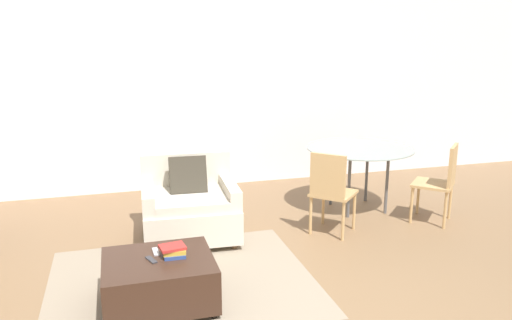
{
  "coord_description": "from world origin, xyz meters",
  "views": [
    {
      "loc": [
        -1.16,
        -3.05,
        2.04
      ],
      "look_at": [
        0.29,
        2.01,
        0.75
      ],
      "focal_mm": 35.0,
      "sensor_mm": 36.0,
      "label": 1
    }
  ],
  "objects_px": {
    "ottoman": "(159,280)",
    "tv_remote_primary": "(156,252)",
    "armchair": "(190,207)",
    "book_stack": "(174,251)",
    "dining_chair_near_left": "(331,188)",
    "dining_chair_near_right": "(442,178)",
    "tv_remote_secondary": "(151,260)",
    "dining_table": "(360,154)"
  },
  "relations": [
    {
      "from": "armchair",
      "to": "dining_table",
      "type": "bearing_deg",
      "value": 9.07
    },
    {
      "from": "tv_remote_primary",
      "to": "dining_table",
      "type": "distance_m",
      "value": 2.98
    },
    {
      "from": "book_stack",
      "to": "dining_chair_near_right",
      "type": "xyz_separation_m",
      "value": [
        3.09,
        0.94,
        0.09
      ]
    },
    {
      "from": "dining_chair_near_right",
      "to": "tv_remote_secondary",
      "type": "bearing_deg",
      "value": -163.49
    },
    {
      "from": "tv_remote_primary",
      "to": "dining_chair_near_right",
      "type": "height_order",
      "value": "dining_chair_near_right"
    },
    {
      "from": "tv_remote_primary",
      "to": "armchair",
      "type": "bearing_deg",
      "value": 69.08
    },
    {
      "from": "dining_table",
      "to": "dining_chair_near_right",
      "type": "bearing_deg",
      "value": -45.0
    },
    {
      "from": "ottoman",
      "to": "dining_chair_near_right",
      "type": "bearing_deg",
      "value": 16.66
    },
    {
      "from": "ottoman",
      "to": "tv_remote_secondary",
      "type": "relative_size",
      "value": 5.91
    },
    {
      "from": "armchair",
      "to": "dining_chair_near_left",
      "type": "relative_size",
      "value": 1.11
    },
    {
      "from": "armchair",
      "to": "book_stack",
      "type": "distance_m",
      "value": 1.31
    },
    {
      "from": "book_stack",
      "to": "tv_remote_primary",
      "type": "relative_size",
      "value": 1.37
    },
    {
      "from": "dining_table",
      "to": "dining_chair_near_right",
      "type": "height_order",
      "value": "dining_chair_near_right"
    },
    {
      "from": "tv_remote_secondary",
      "to": "dining_table",
      "type": "xyz_separation_m",
      "value": [
        2.6,
        1.64,
        0.3
      ]
    },
    {
      "from": "tv_remote_primary",
      "to": "tv_remote_secondary",
      "type": "height_order",
      "value": "same"
    },
    {
      "from": "ottoman",
      "to": "dining_chair_near_left",
      "type": "relative_size",
      "value": 0.94
    },
    {
      "from": "ottoman",
      "to": "dining_chair_near_left",
      "type": "distance_m",
      "value": 2.13
    },
    {
      "from": "dining_table",
      "to": "dining_chair_near_right",
      "type": "xyz_separation_m",
      "value": [
        0.67,
        -0.67,
        -0.18
      ]
    },
    {
      "from": "armchair",
      "to": "tv_remote_primary",
      "type": "xyz_separation_m",
      "value": [
        -0.45,
        -1.17,
        0.05
      ]
    },
    {
      "from": "ottoman",
      "to": "tv_remote_secondary",
      "type": "xyz_separation_m",
      "value": [
        -0.05,
        -0.01,
        0.18
      ]
    },
    {
      "from": "armchair",
      "to": "tv_remote_primary",
      "type": "relative_size",
      "value": 6.42
    },
    {
      "from": "tv_remote_secondary",
      "to": "dining_chair_near_left",
      "type": "xyz_separation_m",
      "value": [
        1.93,
        0.97,
        0.13
      ]
    },
    {
      "from": "ottoman",
      "to": "dining_chair_near_right",
      "type": "height_order",
      "value": "dining_chair_near_right"
    },
    {
      "from": "armchair",
      "to": "dining_table",
      "type": "xyz_separation_m",
      "value": [
        2.11,
        0.34,
        0.36
      ]
    },
    {
      "from": "ottoman",
      "to": "tv_remote_primary",
      "type": "distance_m",
      "value": 0.22
    },
    {
      "from": "armchair",
      "to": "dining_chair_near_right",
      "type": "distance_m",
      "value": 2.81
    },
    {
      "from": "armchair",
      "to": "tv_remote_primary",
      "type": "bearing_deg",
      "value": -110.92
    },
    {
      "from": "tv_remote_primary",
      "to": "dining_table",
      "type": "relative_size",
      "value": 0.12
    },
    {
      "from": "dining_chair_near_left",
      "to": "tv_remote_secondary",
      "type": "bearing_deg",
      "value": -153.28
    },
    {
      "from": "ottoman",
      "to": "book_stack",
      "type": "bearing_deg",
      "value": 12.06
    },
    {
      "from": "armchair",
      "to": "ottoman",
      "type": "relative_size",
      "value": 1.18
    },
    {
      "from": "tv_remote_primary",
      "to": "dining_chair_near_right",
      "type": "bearing_deg",
      "value": 14.42
    },
    {
      "from": "tv_remote_secondary",
      "to": "dining_chair_near_right",
      "type": "relative_size",
      "value": 0.16
    },
    {
      "from": "dining_chair_near_left",
      "to": "dining_chair_near_right",
      "type": "xyz_separation_m",
      "value": [
        1.34,
        0.0,
        0.0
      ]
    },
    {
      "from": "tv_remote_primary",
      "to": "tv_remote_secondary",
      "type": "xyz_separation_m",
      "value": [
        -0.05,
        -0.14,
        0.0
      ]
    },
    {
      "from": "tv_remote_primary",
      "to": "ottoman",
      "type": "bearing_deg",
      "value": -87.51
    },
    {
      "from": "armchair",
      "to": "tv_remote_secondary",
      "type": "bearing_deg",
      "value": -110.63
    },
    {
      "from": "tv_remote_secondary",
      "to": "dining_chair_near_left",
      "type": "distance_m",
      "value": 2.16
    },
    {
      "from": "ottoman",
      "to": "dining_chair_near_left",
      "type": "bearing_deg",
      "value": 27.2
    },
    {
      "from": "book_stack",
      "to": "dining_table",
      "type": "distance_m",
      "value": 2.92
    },
    {
      "from": "ottoman",
      "to": "tv_remote_primary",
      "type": "xyz_separation_m",
      "value": [
        -0.01,
        0.13,
        0.18
      ]
    },
    {
      "from": "armchair",
      "to": "tv_remote_secondary",
      "type": "distance_m",
      "value": 1.4
    }
  ]
}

